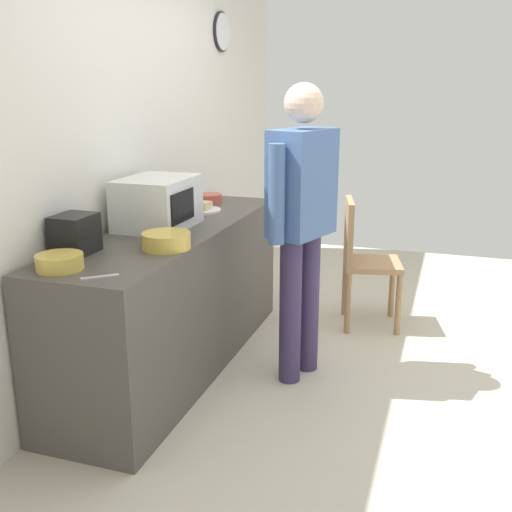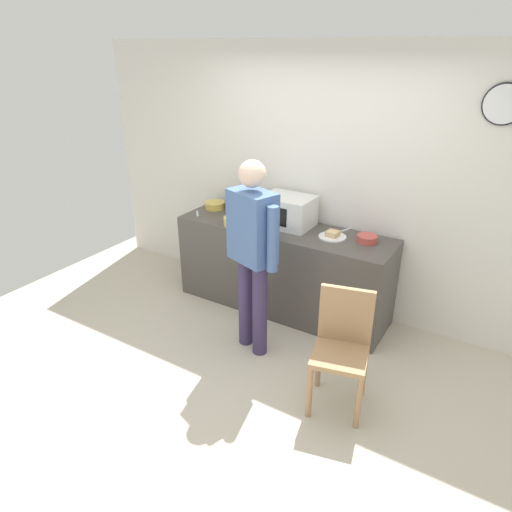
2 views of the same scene
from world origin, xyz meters
The scene contains 13 objects.
ground_plane centered at (0.00, 0.00, 0.00)m, with size 6.00×6.00×0.00m, color beige.
back_wall centered at (0.00, 1.60, 1.30)m, with size 5.40×0.13×2.60m.
kitchen_counter centered at (-0.25, 1.22, 0.45)m, with size 2.20×0.62×0.90m, color #4C4742.
microwave centered at (-0.25, 1.30, 1.05)m, with size 0.50×0.39×0.30m.
sandwich_plate centered at (0.26, 1.24, 0.92)m, with size 0.26×0.26×0.07m.
salad_bowl centered at (0.57, 1.32, 0.93)m, with size 0.19×0.19×0.06m, color #C64C42.
cereal_bowl centered at (-0.68, 1.04, 0.94)m, with size 0.26×0.26×0.09m, color gold.
mixing_bowl centered at (-1.17, 1.34, 0.94)m, with size 0.22×0.22×0.07m, color gold.
toaster centered at (-0.91, 1.44, 1.00)m, with size 0.22×0.18×0.20m, color black.
fork_utensil centered at (0.31, 1.50, 0.90)m, with size 0.17×0.02×0.01m, color silver.
spoon_utensil centered at (-1.23, 1.10, 0.90)m, with size 0.17×0.02×0.01m, color silver.
person_standing centered at (-0.13, 0.45, 1.02)m, with size 0.56×0.36×1.74m.
wooden_chair centered at (0.80, 0.22, 0.52)m, with size 0.48×0.48×0.94m.
Camera 1 is at (-3.46, -0.37, 1.74)m, focal length 42.57 mm.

